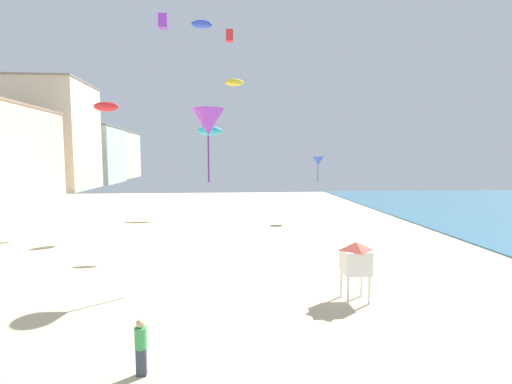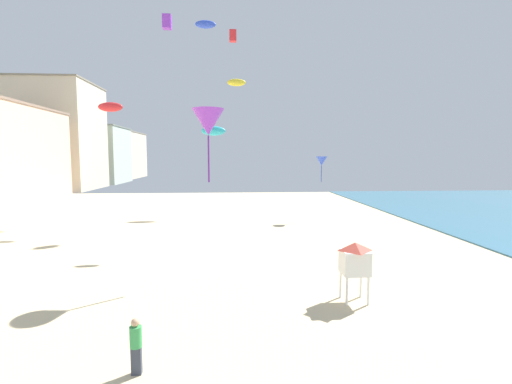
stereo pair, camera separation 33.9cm
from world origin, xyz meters
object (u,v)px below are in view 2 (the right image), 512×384
object	(u,v)px
kite_blue_parafoil	(205,24)
kite_yellow_parafoil_2	(236,82)
kite_purple_box	(167,22)
kite_flyer	(136,343)
kite_red_parafoil	(110,107)
kite_red_box	(233,36)
kite_blue_delta_3	(322,161)
kite_purple_delta	(208,122)
lifeguard_stand	(355,259)
kite_cyan_parafoil	(213,131)

from	to	relation	value
kite_blue_parafoil	kite_yellow_parafoil_2	bearing A→B (deg)	-75.03
kite_blue_parafoil	kite_purple_box	distance (m)	3.90
kite_flyer	kite_red_parafoil	size ratio (longest dim) A/B	0.70
kite_blue_parafoil	kite_red_box	bearing A→B (deg)	-47.03
kite_blue_delta_3	kite_purple_box	size ratio (longest dim) A/B	1.87
kite_blue_parafoil	kite_red_box	xyz separation A→B (m)	(2.65, -2.84, -1.91)
kite_purple_box	kite_blue_parafoil	bearing A→B (deg)	-10.85
kite_blue_parafoil	kite_yellow_parafoil_2	size ratio (longest dim) A/B	1.51
kite_red_box	kite_purple_delta	bearing A→B (deg)	-94.69
lifeguard_stand	kite_yellow_parafoil_2	world-z (taller)	kite_yellow_parafoil_2
kite_red_parafoil	kite_purple_box	xyz separation A→B (m)	(5.30, 1.51, 8.49)
lifeguard_stand	kite_cyan_parafoil	distance (m)	26.88
kite_cyan_parafoil	kite_red_parafoil	distance (m)	10.29
kite_blue_parafoil	kite_blue_delta_3	distance (m)	17.49
kite_blue_parafoil	kite_purple_box	bearing A→B (deg)	169.15
kite_flyer	kite_cyan_parafoil	distance (m)	30.85
kite_yellow_parafoil_2	kite_red_parafoil	world-z (taller)	kite_yellow_parafoil_2
kite_purple_delta	kite_red_parafoil	xyz separation A→B (m)	(-10.42, 18.33, 3.03)
kite_purple_delta	kite_blue_delta_3	xyz separation A→B (m)	(9.87, 16.98, -2.15)
kite_yellow_parafoil_2	kite_red_parafoil	bearing A→B (deg)	140.48
kite_blue_parafoil	kite_red_parafoil	distance (m)	12.21
lifeguard_stand	kite_purple_delta	bearing A→B (deg)	162.85
lifeguard_stand	kite_blue_parafoil	distance (m)	29.58
lifeguard_stand	kite_red_parafoil	world-z (taller)	kite_red_parafoil
kite_purple_box	kite_blue_delta_3	bearing A→B (deg)	-10.80
kite_flyer	kite_blue_delta_3	bearing A→B (deg)	-93.41
kite_flyer	kite_purple_delta	bearing A→B (deg)	-79.67
lifeguard_stand	kite_cyan_parafoil	world-z (taller)	kite_cyan_parafoil
kite_flyer	kite_yellow_parafoil_2	xyz separation A→B (m)	(3.11, 17.09, 10.49)
kite_blue_parafoil	kite_blue_delta_3	world-z (taller)	kite_blue_parafoil
kite_flyer	kite_purple_box	bearing A→B (deg)	-62.21
kite_purple_delta	kite_blue_delta_3	distance (m)	19.76
kite_blue_delta_3	kite_red_box	bearing A→B (deg)	-175.24
lifeguard_stand	kite_red_parafoil	xyz separation A→B (m)	(-16.72, 22.10, 9.02)
kite_purple_delta	kite_cyan_parafoil	world-z (taller)	kite_cyan_parafoil
kite_flyer	kite_red_box	xyz separation A→B (m)	(2.91, 24.88, 16.13)
kite_flyer	kite_blue_parafoil	distance (m)	33.08
kite_purple_delta	kite_blue_parafoil	size ratio (longest dim) A/B	1.81
lifeguard_stand	kite_cyan_parafoil	xyz separation A→B (m)	(-7.05, 24.98, 6.99)
kite_blue_parafoil	kite_cyan_parafoil	bearing A→B (deg)	74.72
kite_blue_delta_3	kite_yellow_parafoil_2	bearing A→B (deg)	-134.43
lifeguard_stand	kite_purple_box	distance (m)	31.55
kite_flyer	kite_purple_delta	world-z (taller)	kite_purple_delta
kite_purple_delta	kite_cyan_parafoil	size ratio (longest dim) A/B	1.44
kite_flyer	kite_yellow_parafoil_2	size ratio (longest dim) A/B	1.23
kite_purple_delta	kite_cyan_parafoil	bearing A→B (deg)	92.01
kite_flyer	lifeguard_stand	size ratio (longest dim) A/B	0.64
lifeguard_stand	kite_blue_parafoil	xyz separation A→B (m)	(-7.62, 22.89, 17.12)
kite_purple_delta	kite_red_parafoil	size ratio (longest dim) A/B	1.57
kite_cyan_parafoil	kite_blue_parafoil	world-z (taller)	kite_blue_parafoil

